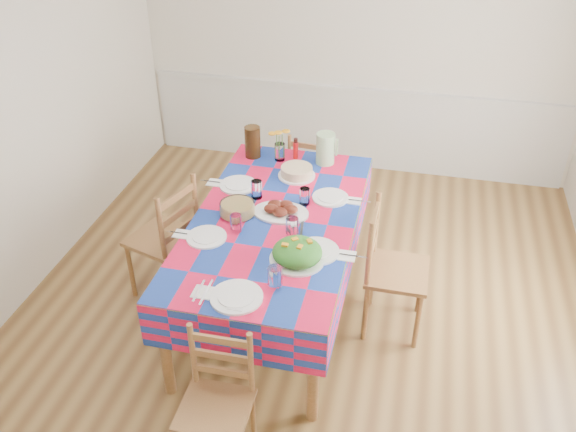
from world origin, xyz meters
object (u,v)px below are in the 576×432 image
object	(u,v)px
chair_left	(167,239)
chair_far	(311,175)
dining_table	(275,229)
chair_right	(391,270)
meat_platter	(281,210)
green_pitcher	(325,149)
tea_pitcher	(253,142)
chair_near	(217,404)

from	to	relation	value
chair_left	chair_far	bearing A→B (deg)	165.64
dining_table	chair_left	distance (m)	0.90
dining_table	chair_right	distance (m)	0.90
chair_far	chair_left	world-z (taller)	chair_left
dining_table	meat_platter	size ratio (longest dim) A/B	5.25
meat_platter	chair_far	xyz separation A→B (m)	(-0.03, 1.31, -0.44)
dining_table	green_pitcher	bearing A→B (deg)	77.34
dining_table	tea_pitcher	bearing A→B (deg)	115.14
green_pitcher	chair_right	xyz separation A→B (m)	(0.66, -0.91, -0.46)
chair_far	chair_left	distance (m)	1.64
dining_table	chair_right	world-z (taller)	chair_right
chair_left	chair_right	world-z (taller)	chair_left
green_pitcher	chair_left	world-z (taller)	green_pitcher
tea_pitcher	chair_far	xyz separation A→B (m)	(0.41, 0.49, -0.54)
meat_platter	tea_pitcher	distance (m)	0.94
chair_far	chair_right	bearing A→B (deg)	127.44
meat_platter	dining_table	bearing A→B (deg)	-112.46
tea_pitcher	chair_far	world-z (taller)	tea_pitcher
chair_left	dining_table	bearing A→B (deg)	108.47
chair_near	green_pitcher	bearing A→B (deg)	84.08
meat_platter	chair_far	size ratio (longest dim) A/B	0.47
tea_pitcher	chair_near	bearing A→B (deg)	-79.60
chair_left	chair_near	bearing A→B (deg)	50.03
chair_far	tea_pitcher	bearing A→B (deg)	55.18
chair_near	dining_table	bearing A→B (deg)	89.17
chair_left	meat_platter	bearing A→B (deg)	112.73
green_pitcher	tea_pitcher	bearing A→B (deg)	-177.79
chair_near	chair_right	bearing A→B (deg)	56.97
dining_table	chair_far	size ratio (longest dim) A/B	2.44
green_pitcher	tea_pitcher	size ratio (longest dim) A/B	0.98
chair_far	dining_table	bearing A→B (deg)	95.28
chair_near	chair_right	size ratio (longest dim) A/B	0.87
chair_near	chair_far	world-z (taller)	chair_near
meat_platter	green_pitcher	bearing A→B (deg)	78.16
green_pitcher	chair_left	distance (m)	1.49
dining_table	chair_right	xyz separation A→B (m)	(0.87, 0.00, -0.23)
dining_table	meat_platter	bearing A→B (deg)	67.54
dining_table	chair_left	bearing A→B (deg)	-179.03
green_pitcher	chair_right	distance (m)	1.21
dining_table	chair_near	xyz separation A→B (m)	(-0.00, -1.37, -0.30)
dining_table	chair_far	xyz separation A→B (m)	(-0.00, 1.38, -0.31)
chair_right	tea_pitcher	bearing A→B (deg)	55.76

